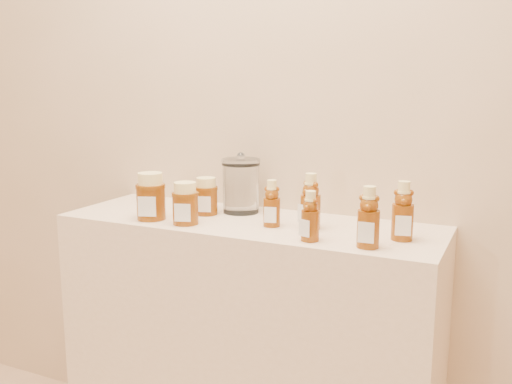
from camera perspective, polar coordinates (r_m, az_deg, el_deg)
The scene contains 11 objects.
wall_back at distance 1.92m, azimuth 1.89°, elevation 11.63°, with size 3.50×0.02×2.70m, color tan.
display_table at distance 1.94m, azimuth -0.72°, elevation -15.89°, with size 1.20×0.40×0.90m, color beige.
bear_bottle_back_left at distance 1.70m, azimuth 1.59°, elevation -0.83°, with size 0.05×0.05×0.16m, color #642C07, non-canonical shape.
bear_bottle_back_mid at distance 1.68m, azimuth 5.49°, elevation -0.56°, with size 0.06×0.06×0.19m, color #642C07, non-canonical shape.
bear_bottle_back_right at distance 1.60m, azimuth 14.49°, elevation -1.46°, with size 0.06×0.06×0.18m, color #642C07, non-canonical shape.
bear_bottle_front_left at distance 1.55m, azimuth 5.46°, elevation -2.07°, with size 0.05×0.05×0.16m, color #642C07, non-canonical shape.
bear_bottle_front_right at distance 1.51m, azimuth 11.21°, elevation -2.08°, with size 0.06×0.06×0.18m, color #642C07, non-canonical shape.
honey_jar_left at distance 1.82m, azimuth -10.48°, elevation -0.41°, with size 0.09×0.09×0.15m, color #642C07, non-canonical shape.
honey_jar_back at distance 1.87m, azimuth -5.01°, elevation -0.40°, with size 0.08×0.08×0.12m, color #642C07, non-canonical shape.
honey_jar_front at distance 1.74m, azimuth -7.08°, elevation -1.12°, with size 0.08×0.08×0.13m, color #642C07, non-canonical shape.
glass_canister at distance 1.88m, azimuth -1.52°, elevation 0.87°, with size 0.13×0.13×0.19m, color white, non-canonical shape.
Camera 1 is at (0.76, -0.01, 1.33)m, focal length 40.00 mm.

